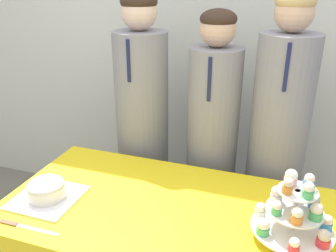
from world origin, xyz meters
TOP-DOWN VIEW (x-y plane):
  - wall_back at (0.00, 1.48)m, footprint 9.00×0.06m
  - round_cake at (-0.55, 0.26)m, footprint 0.27×0.27m
  - cake_knife at (-0.54, 0.07)m, footprint 0.27×0.02m
  - cupcake_stand at (0.48, 0.35)m, footprint 0.30×0.30m
  - student_0 at (-0.39, 0.97)m, footprint 0.31×0.31m
  - student_1 at (0.03, 0.97)m, footprint 0.28×0.29m
  - student_2 at (0.38, 0.97)m, footprint 0.30×0.30m

SIDE VIEW (x-z plane):
  - student_1 at x=0.03m, z-range -0.03..1.48m
  - cake_knife at x=-0.54m, z-range 0.75..0.76m
  - student_0 at x=-0.39m, z-range -0.04..1.55m
  - student_2 at x=0.38m, z-range -0.04..1.57m
  - round_cake at x=-0.55m, z-range 0.75..0.85m
  - cupcake_stand at x=0.48m, z-range 0.74..1.01m
  - wall_back at x=0.00m, z-range 0.00..2.70m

